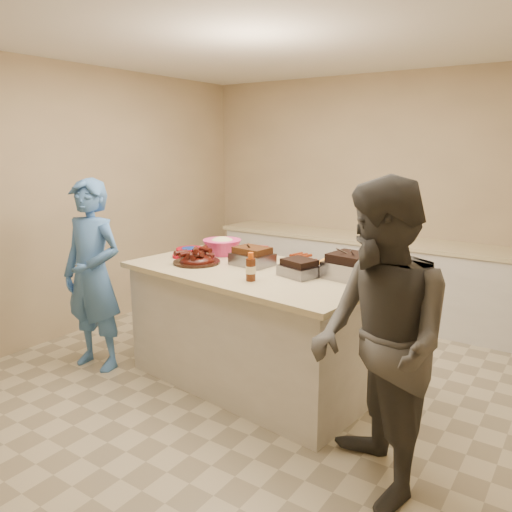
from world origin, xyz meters
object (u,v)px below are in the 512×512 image
Objects in this scene: guest_blue at (99,365)px; bbq_bottle_b at (251,280)px; island at (253,381)px; rib_platter at (197,263)px; coleslaw_bowl at (222,255)px; mustard_bottle at (245,267)px; plastic_cup at (224,250)px; guest_gray at (370,487)px; bbq_bottle_a at (251,281)px; roasting_pan at (349,278)px.

bbq_bottle_b is at bearing 1.96° from guest_blue.
rib_platter reaches higher than island.
coleslaw_bowl reaches higher than mustard_bottle.
guest_gray is (1.96, -1.17, -0.96)m from plastic_cup.
plastic_cup is (-0.84, 0.75, 0.00)m from bbq_bottle_a.
coleslaw_bowl is 1.64× the size of bbq_bottle_a.
coleslaw_bowl is 0.19× the size of guest_gray.
guest_gray is (0.57, -0.89, -0.96)m from roasting_pan.
island is at bearing -159.84° from guest_gray.
guest_blue is at bearing -170.41° from bbq_bottle_b.
guest_blue is at bearing -154.97° from mustard_bottle.
island is 5.17× the size of rib_platter.
rib_platter is at bearing -164.08° from island.
roasting_pan is (1.24, 0.28, 0.00)m from rib_platter.
roasting_pan is 1.42m from plastic_cup.
coleslaw_bowl is (-0.53, 0.29, 0.96)m from island.
bbq_bottle_b reaches higher than mustard_bottle.
roasting_pan reaches higher than guest_blue.
island is 0.96m from mustard_bottle.
island is at bearing 13.88° from guest_blue.
guest_blue is (-0.81, -0.43, -0.96)m from rib_platter.
bbq_bottle_b is 1.48× the size of mustard_bottle.
bbq_bottle_a reaches higher than bbq_bottle_b.
guest_gray is at bearing -30.88° from plastic_cup.
coleslaw_bowl reaches higher than bbq_bottle_b.
mustard_bottle reaches higher than plastic_cup.
rib_platter reaches higher than roasting_pan.
coleslaw_bowl is (-1.27, 0.10, 0.00)m from roasting_pan.
roasting_pan is 1.65× the size of bbq_bottle_b.
mustard_bottle is (-0.28, 0.31, 0.00)m from bbq_bottle_b.
rib_platter is 1.88× the size of bbq_bottle_a.
island is 1.26m from plastic_cup.
mustard_bottle is at bearing 17.40° from guest_blue.
island is 1.14× the size of guest_gray.
plastic_cup reaches higher than guest_gray.
bbq_bottle_a is (0.18, -0.28, 0.96)m from island.
coleslaw_bowl is at bearing 141.34° from bbq_bottle_a.
rib_platter is 0.70m from bbq_bottle_b.
mustard_bottle is at bearing -29.91° from coleslaw_bowl.
mustard_bottle is at bearing -162.74° from roasting_pan.
island is 10.51× the size of bbq_bottle_b.
bbq_bottle_a is at bearing 1.54° from guest_blue.
guest_blue is at bearing -135.73° from guest_gray.
coleslaw_bowl is at bearing 157.37° from island.
bbq_bottle_b reaches higher than island.
roasting_pan is 0.73m from bbq_bottle_a.
island is 1.48m from guest_gray.
plastic_cup is 0.06× the size of guest_blue.
bbq_bottle_a is at bearing -65.32° from bbq_bottle_b.
rib_platter reaches higher than mustard_bottle.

